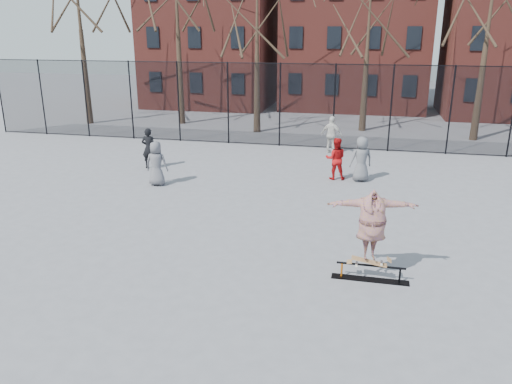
% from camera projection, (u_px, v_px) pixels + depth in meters
% --- Properties ---
extents(ground, '(100.00, 100.00, 0.00)m').
position_uv_depth(ground, '(241.00, 261.00, 12.32)').
color(ground, slate).
extents(skate_rail, '(1.74, 0.27, 0.38)m').
position_uv_depth(skate_rail, '(370.00, 274.00, 11.33)').
color(skate_rail, black).
rests_on(skate_rail, ground).
extents(skateboard, '(0.86, 0.20, 0.10)m').
position_uv_depth(skateboard, '(369.00, 262.00, 11.25)').
color(skateboard, '#A56742').
rests_on(skateboard, skate_rail).
extents(skater, '(2.06, 0.90, 1.62)m').
position_uv_depth(skater, '(372.00, 227.00, 10.98)').
color(skater, '#483482').
rests_on(skater, skateboard).
extents(bystander_grey, '(0.84, 0.58, 1.63)m').
position_uv_depth(bystander_grey, '(156.00, 164.00, 18.13)').
color(bystander_grey, '#5D5C61').
rests_on(bystander_grey, ground).
extents(bystander_black, '(0.63, 0.43, 1.67)m').
position_uv_depth(bystander_black, '(149.00, 148.00, 20.39)').
color(bystander_black, black).
rests_on(bystander_black, ground).
extents(bystander_red, '(0.85, 0.70, 1.60)m').
position_uv_depth(bystander_red, '(336.00, 159.00, 18.88)').
color(bystander_red, '#AE0F11').
rests_on(bystander_red, ground).
extents(bystander_white, '(1.09, 0.71, 1.72)m').
position_uv_depth(bystander_white, '(332.00, 135.00, 22.93)').
color(bystander_white, silver).
rests_on(bystander_white, ground).
extents(bystander_extra, '(0.97, 0.81, 1.70)m').
position_uv_depth(bystander_extra, '(361.00, 159.00, 18.61)').
color(bystander_extra, '#5C5D61').
rests_on(bystander_extra, ground).
extents(fence, '(34.03, 0.07, 4.00)m').
position_uv_depth(fence, '(308.00, 105.00, 23.75)').
color(fence, black).
rests_on(fence, ground).
extents(rowhouses, '(29.00, 7.00, 13.00)m').
position_uv_depth(rowhouses, '(345.00, 21.00, 34.42)').
color(rowhouses, maroon).
rests_on(rowhouses, ground).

